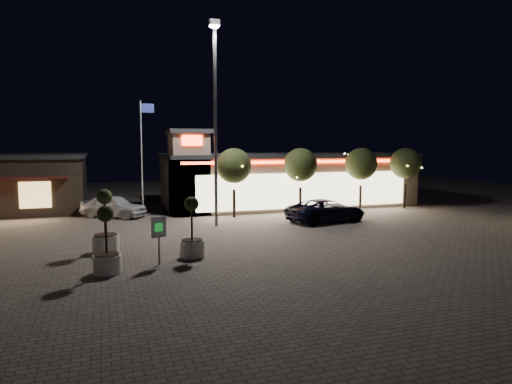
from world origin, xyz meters
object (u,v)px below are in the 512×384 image
object	(u,v)px
planter_left	(106,233)
white_sedan	(113,206)
planter_mid	(107,252)
valet_sign	(159,231)
pickup_truck	(326,210)

from	to	relation	value
planter_left	white_sedan	bearing A→B (deg)	86.88
planter_mid	valet_sign	size ratio (longest dim) A/B	1.32
white_sedan	planter_left	bearing A→B (deg)	-147.56
white_sedan	planter_left	size ratio (longest dim) A/B	1.54
white_sedan	planter_mid	world-z (taller)	planter_mid
pickup_truck	planter_mid	bearing A→B (deg)	110.26
planter_left	valet_sign	distance (m)	3.66
planter_left	planter_mid	distance (m)	3.66
pickup_truck	planter_mid	size ratio (longest dim) A/B	2.02
pickup_truck	white_sedan	xyz separation A→B (m)	(-13.13, 6.37, 0.04)
pickup_truck	valet_sign	distance (m)	13.74
planter_mid	valet_sign	xyz separation A→B (m)	(2.10, 0.71, 0.59)
white_sedan	valet_sign	world-z (taller)	valet_sign
planter_left	valet_sign	bearing A→B (deg)	-54.39
pickup_truck	planter_left	size ratio (longest dim) A/B	1.80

